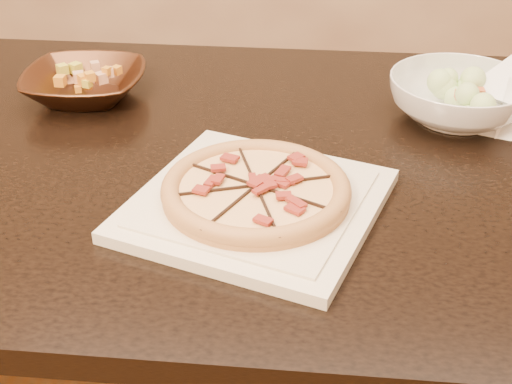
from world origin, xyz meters
The scene contains 8 objects.
dining_table centered at (-0.13, -0.10, 0.66)m, with size 1.52×1.01×0.75m.
plate centered at (-0.05, -0.28, 0.76)m, with size 0.42×0.42×0.02m.
pizza centered at (-0.05, -0.28, 0.78)m, with size 0.27×0.27×0.03m.
bronze_bowl centered at (-0.38, 0.09, 0.78)m, with size 0.22×0.22×0.05m, color #4B2B19.
mixed_dish centered at (-0.39, 0.09, 0.82)m, with size 0.10×0.11×0.03m.
salad_bowl centered at (0.29, 0.04, 0.79)m, with size 0.24×0.24×0.08m, color white.
salad centered at (0.29, 0.04, 0.84)m, with size 0.12×0.11×0.04m.
cling_film centered at (0.38, 0.02, 0.78)m, with size 0.16×0.13×0.05m, color white, non-canonical shape.
Camera 1 is at (0.00, -1.12, 1.30)m, focal length 50.00 mm.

